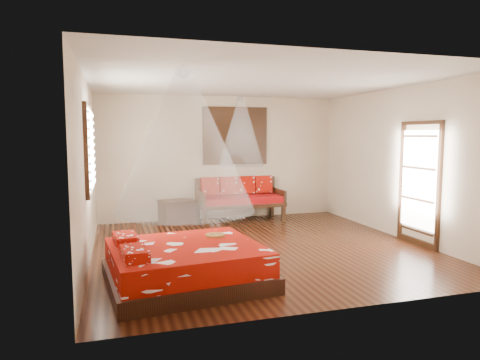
% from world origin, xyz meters
% --- Properties ---
extents(room, '(5.54, 5.54, 2.84)m').
position_xyz_m(room, '(0.00, 0.00, 1.40)').
color(room, black).
rests_on(room, ground).
extents(bed, '(2.14, 1.98, 0.63)m').
position_xyz_m(bed, '(-1.52, -1.42, 0.25)').
color(bed, black).
rests_on(bed, floor).
extents(daybed, '(1.91, 0.85, 0.97)m').
position_xyz_m(daybed, '(0.33, 2.39, 0.52)').
color(daybed, black).
rests_on(daybed, floor).
extents(storage_chest, '(0.86, 0.72, 0.51)m').
position_xyz_m(storage_chest, '(-1.07, 2.45, 0.26)').
color(storage_chest, black).
rests_on(storage_chest, floor).
extents(shutter_panel, '(1.52, 0.06, 1.32)m').
position_xyz_m(shutter_panel, '(0.33, 2.72, 1.90)').
color(shutter_panel, black).
rests_on(shutter_panel, wall_back).
extents(window_left, '(0.10, 1.74, 1.34)m').
position_xyz_m(window_left, '(-2.71, 0.20, 1.70)').
color(window_left, black).
rests_on(window_left, wall_left).
extents(glazed_door, '(0.08, 1.02, 2.16)m').
position_xyz_m(glazed_door, '(2.72, -0.60, 1.07)').
color(glazed_door, black).
rests_on(glazed_door, floor).
extents(wine_tray, '(0.28, 0.28, 0.22)m').
position_xyz_m(wine_tray, '(-1.02, -1.04, 0.56)').
color(wine_tray, brown).
rests_on(wine_tray, bed).
extents(mosquito_net_main, '(1.79, 1.79, 1.80)m').
position_xyz_m(mosquito_net_main, '(-1.50, -1.42, 1.85)').
color(mosquito_net_main, white).
rests_on(mosquito_net_main, ceiling).
extents(mosquito_net_daybed, '(1.01, 1.01, 1.50)m').
position_xyz_m(mosquito_net_daybed, '(0.33, 2.25, 2.00)').
color(mosquito_net_daybed, white).
rests_on(mosquito_net_daybed, ceiling).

